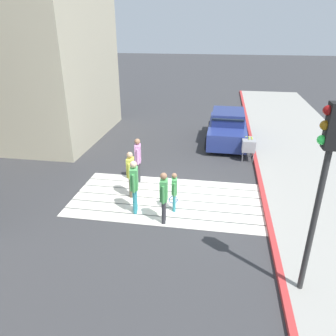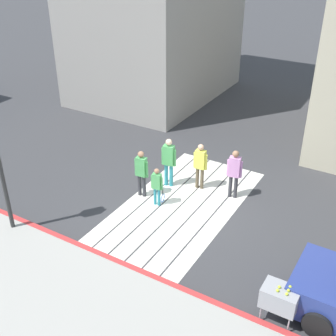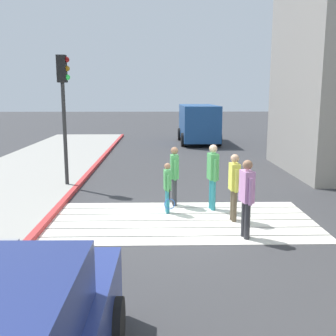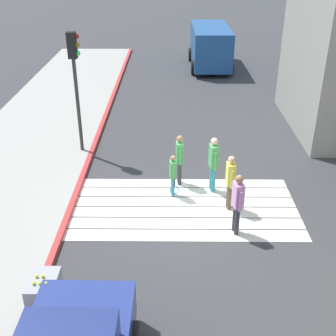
# 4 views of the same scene
# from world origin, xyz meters

# --- Properties ---
(ground_plane) EXTENTS (120.00, 120.00, 0.00)m
(ground_plane) POSITION_xyz_m (0.00, 0.00, 0.00)
(ground_plane) COLOR #38383A
(crosswalk_stripes) EXTENTS (6.40, 3.25, 0.01)m
(crosswalk_stripes) POSITION_xyz_m (0.00, 0.00, 0.01)
(crosswalk_stripes) COLOR silver
(crosswalk_stripes) RESTS_ON ground
(curb_painted) EXTENTS (0.16, 40.00, 0.13)m
(curb_painted) POSITION_xyz_m (-3.25, 0.00, 0.07)
(curb_painted) COLOR #BC3333
(curb_painted) RESTS_ON ground
(van_down_street) EXTENTS (2.41, 5.22, 2.35)m
(van_down_street) POSITION_xyz_m (1.88, 15.61, 1.28)
(van_down_street) COLOR #1E4C8C
(van_down_street) RESTS_ON ground
(traffic_light_corner) EXTENTS (0.39, 0.28, 4.24)m
(traffic_light_corner) POSITION_xyz_m (-3.58, 3.61, 3.04)
(traffic_light_corner) COLOR #2D2D2D
(traffic_light_corner) RESTS_ON ground
(tennis_ball_cart) EXTENTS (0.56, 0.80, 1.02)m
(tennis_ball_cart) POSITION_xyz_m (-2.90, -4.10, 0.70)
(tennis_ball_cart) COLOR #99999E
(tennis_ball_cart) RESTS_ON ground
(pedestrian_adult_lead) EXTENTS (0.28, 0.51, 1.75)m
(pedestrian_adult_lead) POSITION_xyz_m (0.85, 0.95, 1.02)
(pedestrian_adult_lead) COLOR teal
(pedestrian_adult_lead) RESTS_ON ground
(pedestrian_adult_trailing) EXTENTS (0.28, 0.49, 1.70)m
(pedestrian_adult_trailing) POSITION_xyz_m (1.29, -1.21, 0.99)
(pedestrian_adult_trailing) COLOR #333338
(pedestrian_adult_trailing) RESTS_ON ground
(pedestrian_adult_side) EXTENTS (0.24, 0.48, 1.64)m
(pedestrian_adult_side) POSITION_xyz_m (1.24, -0.02, 0.96)
(pedestrian_adult_side) COLOR brown
(pedestrian_adult_side) RESTS_ON ground
(pedestrian_teen_behind) EXTENTS (0.23, 0.48, 1.64)m
(pedestrian_teen_behind) POSITION_xyz_m (-0.14, 1.38, 0.95)
(pedestrian_teen_behind) COLOR #333338
(pedestrian_teen_behind) RESTS_ON ground
(pedestrian_child_with_racket) EXTENTS (0.30, 0.41, 1.32)m
(pedestrian_child_with_racket) POSITION_xyz_m (-0.34, 0.67, 0.74)
(pedestrian_child_with_racket) COLOR teal
(pedestrian_child_with_racket) RESTS_ON ground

